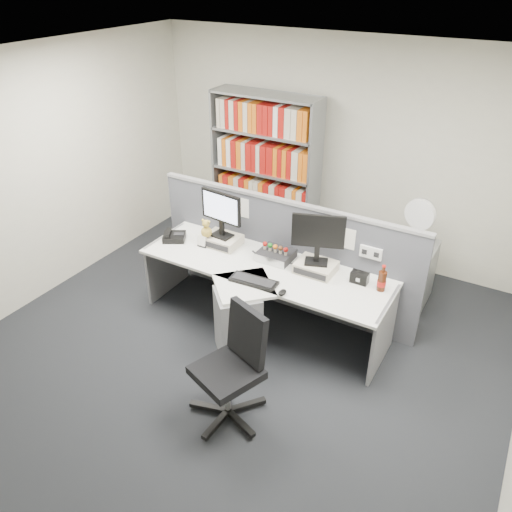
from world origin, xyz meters
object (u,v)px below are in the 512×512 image
Objects in this scene: desk at (253,298)px; monitor_right at (318,235)px; monitor_left at (221,211)px; mouse at (282,292)px; desk_calendar at (203,242)px; desktop_pc at (276,255)px; cola_bottle at (382,281)px; desk_fan at (420,218)px; filing_cabinet at (409,274)px; speaker at (360,278)px; office_chair at (234,364)px; shelving_unit at (265,174)px; desk_phone at (174,237)px; keyboard at (254,281)px.

monitor_right is (0.49, 0.38, 0.67)m from desk.
monitor_left is 1.19m from mouse.
desk_calendar is at bearing 162.30° from desk.
desktop_pc is at bearing 123.52° from mouse.
cola_bottle is at bearing 4.26° from desk_calendar.
desktop_pc is at bearing -139.40° from desk_fan.
desk_calendar is 2.32m from filing_cabinet.
speaker is (1.70, 0.16, 0.00)m from desk_calendar.
desk_calendar is at bearing -139.28° from monitor_left.
desk_fan is (1.97, 1.15, 0.28)m from desk_calendar.
desk_fan is (1.20, 1.40, 0.60)m from desk.
desk_calendar is 0.13× the size of office_chair.
office_chair is (1.29, -2.82, -0.44)m from shelving_unit.
shelving_unit reaches higher than cola_bottle.
cola_bottle is 0.47× the size of desk_fan.
desk_calendar is (0.36, 0.04, 0.02)m from desk_phone.
shelving_unit is (-1.29, 1.98, 0.24)m from mouse.
monitor_left is at bearing 152.71° from mouse.
desk is 1.30× the size of shelving_unit.
cola_bottle is at bearing 23.73° from keyboard.
mouse is 1.55m from desk_phone.
keyboard is at bearing -63.68° from shelving_unit.
desk_fan is (0.27, 0.99, 0.28)m from speaker.
monitor_left is 1.50m from shelving_unit.
cola_bottle is (1.09, 0.48, 0.09)m from keyboard.
monitor_left is at bearing -150.69° from filing_cabinet.
office_chair is at bearing -46.44° from desk_calendar.
filing_cabinet is (1.97, 1.15, -0.42)m from desk_calendar.
desk_calendar reaches higher than desktop_pc.
cola_bottle reaches higher than mouse.
keyboard is 1.78× the size of cola_bottle.
desk_fan is 0.56× the size of office_chair.
monitor_right is 1.93× the size of cola_bottle.
desk_fan reaches higher than office_chair.
desk_calendar is at bearing 161.98° from mouse.
desk_calendar reaches higher than keyboard.
monitor_left is at bearing 40.72° from desk_calendar.
desk is 4.61× the size of desk_fan.
desk_calendar is at bearing -169.10° from desktop_pc.
cola_bottle is 0.13× the size of shelving_unit.
cola_bottle is (1.15, 0.39, 0.36)m from desk.
desk_calendar is 0.48× the size of cola_bottle.
desktop_pc is 2.67× the size of desk_calendar.
cola_bottle is at bearing 4.60° from desk_phone.
desk_fan is at bearing 30.35° from desk_calendar.
desk is at bearing -161.31° from cola_bottle.
mouse is 1.22m from desk_calendar.
keyboard is (0.06, -0.09, 0.28)m from desk.
shelving_unit is (0.23, 1.64, 0.22)m from desk_phone.
desk is 1.85m from filing_cabinet.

